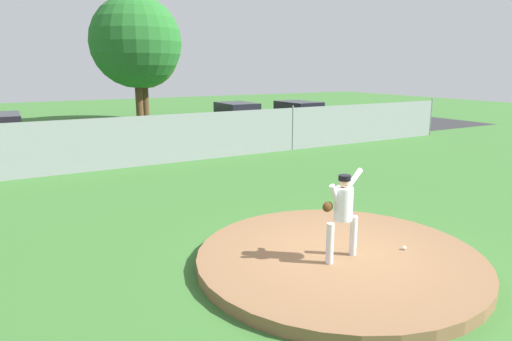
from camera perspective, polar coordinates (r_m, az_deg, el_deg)
The scene contains 12 objects.
ground_plane at distance 13.31m, azimuth -6.40°, elevation -2.29°, with size 80.00×80.00×0.00m, color #386B2D.
asphalt_strip at distance 21.22m, azimuth -15.62°, elevation 3.04°, with size 44.00×7.00×0.01m, color #2B2B2D.
pitchers_mound at distance 8.41m, azimuth 10.46°, elevation -10.96°, with size 5.13×5.13×0.21m, color brown.
pitcher_youth at distance 7.83m, azimuth 10.94°, elevation -4.75°, with size 0.81×0.32×1.59m.
baseball at distance 8.81m, azimuth 18.29°, elevation -9.30°, with size 0.07×0.07×0.07m, color white.
chainlink_fence at distance 16.80m, azimuth -11.95°, elevation 3.86°, with size 29.09×0.07×1.91m.
parked_car_white at distance 23.25m, azimuth -2.44°, elevation 6.37°, with size 1.82×4.23×1.73m.
parked_car_red at distance 20.41m, azimuth -29.74°, elevation 3.75°, with size 1.83×4.80×1.71m.
parked_car_navy at distance 24.83m, azimuth 5.39°, elevation 6.71°, with size 1.97×4.53×1.68m.
traffic_cone_orange at distance 19.78m, azimuth -15.90°, elevation 3.09°, with size 0.40×0.40×0.55m.
tree_broad_right at distance 29.80m, azimuth -15.00°, elevation 15.46°, with size 5.62×5.62×7.82m.
tree_broad_left at distance 31.28m, azimuth -14.22°, elevation 14.33°, with size 4.70×4.70×6.81m.
Camera 1 is at (-5.05, -5.81, 3.49)m, focal length 31.51 mm.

